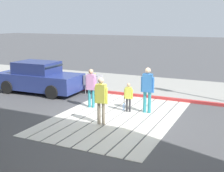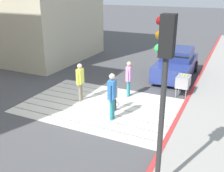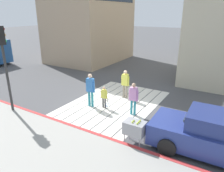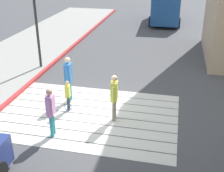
{
  "view_description": "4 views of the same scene",
  "coord_description": "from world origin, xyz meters",
  "px_view_note": "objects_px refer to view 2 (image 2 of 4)",
  "views": [
    {
      "loc": [
        9.98,
        4.52,
        3.59
      ],
      "look_at": [
        -0.03,
        -0.21,
        1.18
      ],
      "focal_mm": 48.23,
      "sensor_mm": 36.0,
      "label": 1
    },
    {
      "loc": [
        -4.83,
        8.98,
        4.72
      ],
      "look_at": [
        -0.64,
        0.15,
        1.04
      ],
      "focal_mm": 42.52,
      "sensor_mm": 36.0,
      "label": 2
    },
    {
      "loc": [
        -9.36,
        -5.51,
        4.85
      ],
      "look_at": [
        0.62,
        0.52,
        0.74
      ],
      "focal_mm": 34.06,
      "sensor_mm": 36.0,
      "label": 3
    },
    {
      "loc": [
        2.86,
        -8.77,
        5.39
      ],
      "look_at": [
        0.78,
        0.55,
        0.97
      ],
      "focal_mm": 47.07,
      "sensor_mm": 36.0,
      "label": 4
    }
  ],
  "objects_px": {
    "tennis_ball_cart": "(183,81)",
    "pedestrian_adult_side": "(129,76)",
    "pedestrian_adult_lead": "(80,80)",
    "pedestrian_child_with_racket": "(115,96)",
    "car_parked_near_curb": "(176,64)",
    "pedestrian_adult_trailing": "(112,93)",
    "traffic_light_corner": "(164,74)"
  },
  "relations": [
    {
      "from": "car_parked_near_curb",
      "to": "pedestrian_adult_lead",
      "type": "distance_m",
      "value": 5.92
    },
    {
      "from": "car_parked_near_curb",
      "to": "pedestrian_child_with_racket",
      "type": "bearing_deg",
      "value": 77.13
    },
    {
      "from": "pedestrian_adult_lead",
      "to": "pedestrian_adult_side",
      "type": "relative_size",
      "value": 1.02
    },
    {
      "from": "traffic_light_corner",
      "to": "pedestrian_adult_lead",
      "type": "height_order",
      "value": "traffic_light_corner"
    },
    {
      "from": "pedestrian_adult_trailing",
      "to": "pedestrian_adult_lead",
      "type": "bearing_deg",
      "value": -26.84
    },
    {
      "from": "traffic_light_corner",
      "to": "pedestrian_child_with_racket",
      "type": "bearing_deg",
      "value": -52.85
    },
    {
      "from": "pedestrian_adult_lead",
      "to": "pedestrian_child_with_racket",
      "type": "xyz_separation_m",
      "value": [
        -1.78,
        0.29,
        -0.32
      ]
    },
    {
      "from": "pedestrian_child_with_racket",
      "to": "pedestrian_adult_lead",
      "type": "bearing_deg",
      "value": -9.3
    },
    {
      "from": "car_parked_near_curb",
      "to": "tennis_ball_cart",
      "type": "distance_m",
      "value": 2.77
    },
    {
      "from": "car_parked_near_curb",
      "to": "traffic_light_corner",
      "type": "height_order",
      "value": "traffic_light_corner"
    },
    {
      "from": "pedestrian_child_with_racket",
      "to": "traffic_light_corner",
      "type": "bearing_deg",
      "value": 127.15
    },
    {
      "from": "pedestrian_adult_lead",
      "to": "car_parked_near_curb",
      "type": "bearing_deg",
      "value": -120.59
    },
    {
      "from": "pedestrian_adult_trailing",
      "to": "pedestrian_child_with_racket",
      "type": "relative_size",
      "value": 1.53
    },
    {
      "from": "traffic_light_corner",
      "to": "pedestrian_adult_side",
      "type": "height_order",
      "value": "traffic_light_corner"
    },
    {
      "from": "traffic_light_corner",
      "to": "pedestrian_child_with_racket",
      "type": "distance_m",
      "value": 5.22
    },
    {
      "from": "pedestrian_child_with_racket",
      "to": "pedestrian_adult_trailing",
      "type": "bearing_deg",
      "value": 106.91
    },
    {
      "from": "car_parked_near_curb",
      "to": "pedestrian_adult_trailing",
      "type": "relative_size",
      "value": 2.4
    },
    {
      "from": "traffic_light_corner",
      "to": "pedestrian_child_with_racket",
      "type": "height_order",
      "value": "traffic_light_corner"
    },
    {
      "from": "pedestrian_adult_lead",
      "to": "pedestrian_adult_trailing",
      "type": "xyz_separation_m",
      "value": [
        -2.0,
        1.01,
        0.08
      ]
    },
    {
      "from": "pedestrian_adult_side",
      "to": "pedestrian_child_with_racket",
      "type": "distance_m",
      "value": 1.67
    },
    {
      "from": "tennis_ball_cart",
      "to": "pedestrian_adult_trailing",
      "type": "height_order",
      "value": "pedestrian_adult_trailing"
    },
    {
      "from": "tennis_ball_cart",
      "to": "pedestrian_adult_side",
      "type": "bearing_deg",
      "value": 27.02
    },
    {
      "from": "pedestrian_adult_side",
      "to": "tennis_ball_cart",
      "type": "bearing_deg",
      "value": -152.98
    },
    {
      "from": "pedestrian_adult_side",
      "to": "car_parked_near_curb",
      "type": "bearing_deg",
      "value": -109.22
    },
    {
      "from": "pedestrian_adult_side",
      "to": "pedestrian_child_with_racket",
      "type": "height_order",
      "value": "pedestrian_adult_side"
    },
    {
      "from": "tennis_ball_cart",
      "to": "traffic_light_corner",
      "type": "bearing_deg",
      "value": 95.98
    },
    {
      "from": "traffic_light_corner",
      "to": "tennis_ball_cart",
      "type": "height_order",
      "value": "traffic_light_corner"
    },
    {
      "from": "pedestrian_child_with_racket",
      "to": "tennis_ball_cart",
      "type": "bearing_deg",
      "value": -127.61
    },
    {
      "from": "tennis_ball_cart",
      "to": "pedestrian_child_with_racket",
      "type": "relative_size",
      "value": 0.86
    },
    {
      "from": "traffic_light_corner",
      "to": "tennis_ball_cart",
      "type": "bearing_deg",
      "value": -84.02
    },
    {
      "from": "car_parked_near_curb",
      "to": "pedestrian_adult_trailing",
      "type": "height_order",
      "value": "pedestrian_adult_trailing"
    },
    {
      "from": "car_parked_near_curb",
      "to": "traffic_light_corner",
      "type": "bearing_deg",
      "value": 99.86
    }
  ]
}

